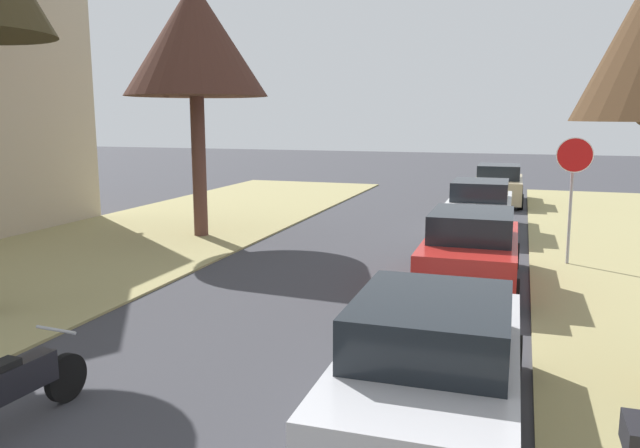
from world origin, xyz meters
The scene contains 7 objects.
stop_sign_far centered at (4.44, 14.61, 2.18)m, with size 0.81×0.47×2.95m.
street_tree_left_mid_b centered at (-5.50, 15.05, 5.54)m, with size 3.99×3.99×7.09m.
parked_sedan_silver centered at (2.49, 5.86, 0.72)m, with size 1.98×4.42×1.57m.
parked_sedan_red centered at (2.40, 12.20, 0.72)m, with size 1.98×4.42×1.57m.
parked_sedan_white centered at (2.15, 18.45, 0.72)m, with size 1.98×4.42×1.57m.
parked_sedan_tan centered at (2.44, 25.06, 0.72)m, with size 1.98×4.42×1.57m.
parked_motorcycle centered at (-1.94, 4.42, 0.48)m, with size 0.60×2.05×0.97m.
Camera 1 is at (3.31, -0.63, 3.47)m, focal length 34.53 mm.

